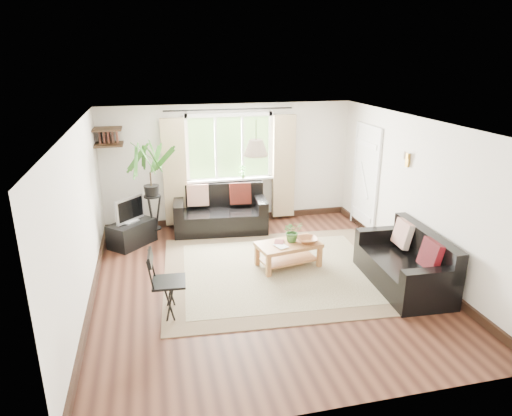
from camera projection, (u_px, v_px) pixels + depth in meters
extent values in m
plane|color=black|center=(262.00, 281.00, 7.00)|extent=(5.50, 5.50, 0.00)
plane|color=white|center=(263.00, 124.00, 6.23)|extent=(5.50, 5.50, 0.00)
cube|color=silver|center=(229.00, 164.00, 9.15)|extent=(5.00, 0.02, 2.40)
cube|color=silver|center=(336.00, 302.00, 4.08)|extent=(5.00, 0.02, 2.40)
cube|color=silver|center=(80.00, 220.00, 6.08)|extent=(0.02, 5.50, 2.40)
cube|color=silver|center=(417.00, 195.00, 7.16)|extent=(0.02, 5.50, 2.40)
cube|color=#BFB794|center=(280.00, 271.00, 7.30)|extent=(3.86, 3.37, 0.02)
cube|color=silver|center=(365.00, 180.00, 8.78)|extent=(0.06, 0.96, 2.06)
imported|color=#305B24|center=(293.00, 231.00, 7.36)|extent=(0.34, 0.30, 0.35)
imported|color=brown|center=(307.00, 240.00, 7.36)|extent=(0.36, 0.36, 0.08)
imported|color=silver|center=(277.00, 247.00, 7.17)|extent=(0.23, 0.27, 0.02)
imported|color=#592623|center=(274.00, 242.00, 7.36)|extent=(0.22, 0.25, 0.02)
cube|color=black|center=(132.00, 233.00, 8.26)|extent=(0.90, 0.91, 0.44)
imported|color=#2D6023|center=(243.00, 172.00, 9.14)|extent=(0.14, 0.10, 0.27)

